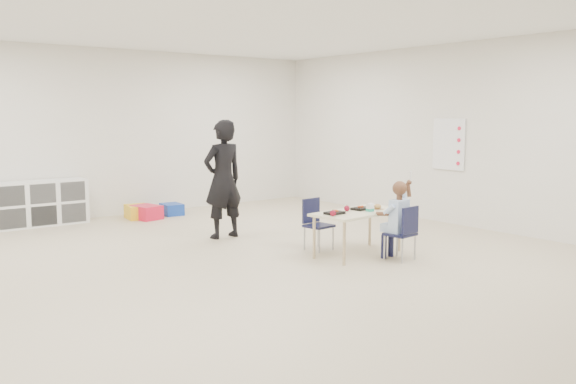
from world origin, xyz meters
TOP-DOWN VIEW (x-y plane):
  - room at (0.00, 0.00)m, footprint 9.00×9.02m
  - table at (1.32, -0.14)m, footprint 1.24×0.72m
  - chair_near at (1.53, -0.63)m, footprint 0.35×0.33m
  - chair_far at (1.12, 0.36)m, footprint 0.35×0.33m
  - child at (1.53, -0.63)m, footprint 0.48×0.48m
  - lunch_tray_near at (1.43, -0.08)m, footprint 0.24×0.18m
  - lunch_tray_far at (0.95, -0.12)m, footprint 0.24×0.18m
  - milk_carton at (1.39, -0.27)m, footprint 0.08×0.08m
  - bread_roll at (1.62, -0.18)m, footprint 0.09×0.09m
  - apple_near at (1.21, -0.06)m, footprint 0.07×0.07m
  - apple_far at (0.84, -0.22)m, footprint 0.07×0.07m
  - cubby_shelf at (-1.20, 4.28)m, footprint 1.40×0.40m
  - rules_poster at (3.98, 0.60)m, footprint 0.02×0.60m
  - adult at (0.57, 1.76)m, footprint 0.62×0.42m
  - bin_red at (0.35, 3.83)m, footprint 0.45×0.53m
  - bin_yellow at (0.27, 3.98)m, footprint 0.42×0.50m
  - bin_blue at (0.88, 3.96)m, footprint 0.34×0.42m

SIDE VIEW (x-z plane):
  - bin_blue at x=0.88m, z-range 0.00..0.19m
  - bin_yellow at x=0.27m, z-range 0.00..0.22m
  - bin_red at x=0.35m, z-range 0.00..0.23m
  - table at x=1.32m, z-range 0.00..0.55m
  - chair_near at x=1.53m, z-range 0.00..0.65m
  - chair_far at x=1.12m, z-range 0.00..0.65m
  - cubby_shelf at x=-1.20m, z-range 0.00..0.70m
  - child at x=1.53m, z-range 0.00..1.03m
  - lunch_tray_near at x=1.43m, z-range 0.54..0.57m
  - lunch_tray_far at x=0.95m, z-range 0.54..0.57m
  - bread_roll at x=1.62m, z-range 0.54..0.61m
  - apple_near at x=1.21m, z-range 0.54..0.61m
  - apple_far at x=0.84m, z-range 0.54..0.61m
  - milk_carton at x=1.39m, z-range 0.54..0.64m
  - adult at x=0.57m, z-range 0.00..1.64m
  - rules_poster at x=3.98m, z-range 0.85..1.65m
  - room at x=0.00m, z-range 0.00..2.80m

